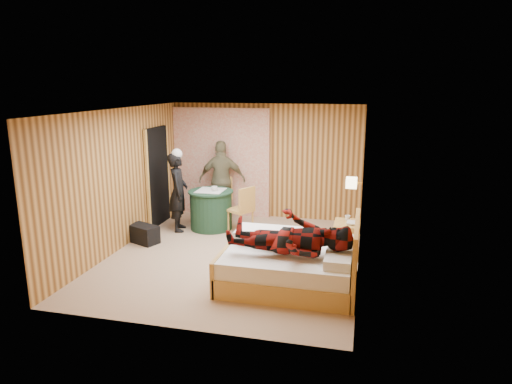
% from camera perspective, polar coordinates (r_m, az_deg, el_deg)
% --- Properties ---
extents(floor, '(4.20, 5.00, 0.01)m').
position_cam_1_polar(floor, '(8.02, -2.69, -7.92)').
color(floor, tan).
rests_on(floor, ground).
extents(ceiling, '(4.20, 5.00, 0.01)m').
position_cam_1_polar(ceiling, '(7.48, -2.90, 10.20)').
color(ceiling, silver).
rests_on(ceiling, wall_back).
extents(wall_back, '(4.20, 0.02, 2.50)m').
position_cam_1_polar(wall_back, '(10.04, 1.21, 3.87)').
color(wall_back, tan).
rests_on(wall_back, floor).
extents(wall_left, '(0.02, 5.00, 2.50)m').
position_cam_1_polar(wall_left, '(8.48, -16.55, 1.52)').
color(wall_left, tan).
rests_on(wall_left, floor).
extents(wall_right, '(0.02, 5.00, 2.50)m').
position_cam_1_polar(wall_right, '(7.36, 13.10, -0.03)').
color(wall_right, tan).
rests_on(wall_right, floor).
extents(curtain, '(2.20, 0.08, 2.40)m').
position_cam_1_polar(curtain, '(10.24, -4.36, 3.73)').
color(curtain, beige).
rests_on(curtain, floor).
extents(doorway, '(0.06, 0.90, 2.05)m').
position_cam_1_polar(doorway, '(9.72, -12.18, 1.89)').
color(doorway, black).
rests_on(doorway, floor).
extents(wall_lamp, '(0.26, 0.24, 0.16)m').
position_cam_1_polar(wall_lamp, '(7.79, 11.87, 1.15)').
color(wall_lamp, gold).
rests_on(wall_lamp, wall_right).
extents(bed, '(1.96, 1.51, 1.04)m').
position_cam_1_polar(bed, '(6.87, 4.34, -9.04)').
color(bed, '#E7B85E').
rests_on(bed, floor).
extents(nightstand, '(0.45, 0.61, 0.59)m').
position_cam_1_polar(nightstand, '(8.07, 11.22, -5.72)').
color(nightstand, '#E7B85E').
rests_on(nightstand, floor).
extents(round_table, '(0.91, 0.91, 0.81)m').
position_cam_1_polar(round_table, '(9.37, -5.63, -2.16)').
color(round_table, '#1E412B').
rests_on(round_table, floor).
extents(chair_far, '(0.42, 0.42, 0.93)m').
position_cam_1_polar(chair_far, '(10.00, -4.31, -0.36)').
color(chair_far, '#E7B85E').
rests_on(chair_far, floor).
extents(chair_near, '(0.58, 0.58, 0.94)m').
position_cam_1_polar(chair_near, '(9.03, -1.61, -1.80)').
color(chair_near, '#E7B85E').
rests_on(chair_near, floor).
extents(duffel_bag, '(0.67, 0.52, 0.33)m').
position_cam_1_polar(duffel_bag, '(8.84, -13.89, -5.11)').
color(duffel_bag, black).
rests_on(duffel_bag, floor).
extents(sneaker_left, '(0.31, 0.16, 0.13)m').
position_cam_1_polar(sneaker_left, '(9.02, -1.38, -5.02)').
color(sneaker_left, silver).
rests_on(sneaker_left, floor).
extents(sneaker_right, '(0.25, 0.10, 0.11)m').
position_cam_1_polar(sneaker_right, '(8.52, -2.23, -6.21)').
color(sneaker_right, silver).
rests_on(sneaker_right, floor).
extents(woman_standing, '(0.54, 0.67, 1.59)m').
position_cam_1_polar(woman_standing, '(9.26, -9.69, -0.01)').
color(woman_standing, black).
rests_on(woman_standing, floor).
extents(man_at_table, '(1.07, 0.62, 1.72)m').
position_cam_1_polar(man_at_table, '(9.97, -4.26, 1.50)').
color(man_at_table, '#6F6A4A').
rests_on(man_at_table, floor).
extents(man_on_bed, '(0.86, 0.67, 1.77)m').
position_cam_1_polar(man_on_bed, '(6.43, 4.31, -4.47)').
color(man_on_bed, maroon).
rests_on(man_on_bed, bed).
extents(book_lower, '(0.17, 0.23, 0.02)m').
position_cam_1_polar(book_lower, '(7.93, 11.30, -3.82)').
color(book_lower, silver).
rests_on(book_lower, nightstand).
extents(book_upper, '(0.18, 0.24, 0.02)m').
position_cam_1_polar(book_upper, '(7.92, 11.31, -3.68)').
color(book_upper, silver).
rests_on(book_upper, nightstand).
extents(cup_nightstand, '(0.12, 0.12, 0.09)m').
position_cam_1_polar(cup_nightstand, '(8.09, 11.37, -3.20)').
color(cup_nightstand, silver).
rests_on(cup_nightstand, nightstand).
extents(cup_table, '(0.13, 0.13, 0.10)m').
position_cam_1_polar(cup_table, '(9.19, -5.21, 0.43)').
color(cup_table, silver).
rests_on(cup_table, round_table).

